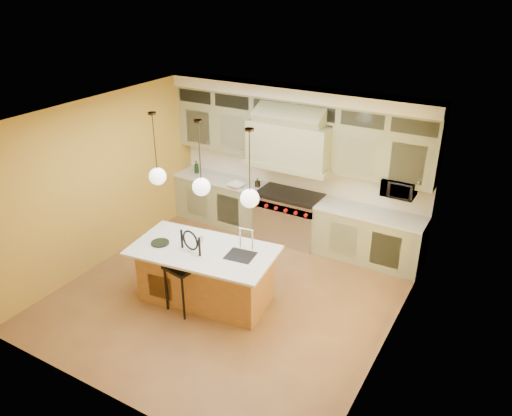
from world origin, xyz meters
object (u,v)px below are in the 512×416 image
Objects in this scene: kitchen_island at (206,273)px; counter_stool at (184,267)px; microwave at (399,188)px; range at (289,216)px.

counter_stool is at bearing -119.30° from kitchen_island.
microwave reaches higher than kitchen_island.
kitchen_island is 4.25× the size of microwave.
kitchen_island is (-0.24, -2.40, -0.01)m from range.
counter_stool is (-0.38, -2.74, 0.25)m from range.
kitchen_island reaches higher than counter_stool.
counter_stool reaches higher than range.
counter_stool is 3.75m from microwave.
range is 2.41m from kitchen_island.
kitchen_island reaches higher than range.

